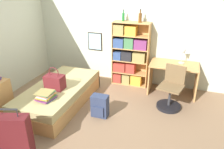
# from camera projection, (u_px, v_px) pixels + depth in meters

# --- Properties ---
(ground_plane) EXTENTS (14.00, 14.00, 0.00)m
(ground_plane) POSITION_uv_depth(u_px,v_px,m) (86.00, 108.00, 4.49)
(ground_plane) COLOR #84664C
(wall_back) EXTENTS (10.00, 0.09, 2.60)m
(wall_back) POSITION_uv_depth(u_px,v_px,m) (111.00, 29.00, 5.39)
(wall_back) COLOR beige
(wall_back) RESTS_ON ground_plane
(bed) EXTENTS (1.02, 2.05, 0.43)m
(bed) POSITION_uv_depth(u_px,v_px,m) (60.00, 94.00, 4.60)
(bed) COLOR tan
(bed) RESTS_ON ground_plane
(handbag) EXTENTS (0.37, 0.24, 0.46)m
(handbag) POSITION_uv_depth(u_px,v_px,m) (55.00, 82.00, 4.33)
(handbag) COLOR maroon
(handbag) RESTS_ON bed
(book_stack_on_bed) EXTENTS (0.32, 0.36, 0.15)m
(book_stack_on_bed) POSITION_uv_depth(u_px,v_px,m) (46.00, 96.00, 3.97)
(book_stack_on_bed) COLOR #334C84
(book_stack_on_bed) RESTS_ON bed
(suitcase) EXTENTS (0.60, 0.36, 0.81)m
(suitcase) POSITION_uv_depth(u_px,v_px,m) (11.00, 136.00, 3.19)
(suitcase) COLOR #5B191E
(suitcase) RESTS_ON ground_plane
(bookcase) EXTENTS (0.87, 0.31, 1.55)m
(bookcase) POSITION_uv_depth(u_px,v_px,m) (129.00, 56.00, 5.28)
(bookcase) COLOR tan
(bookcase) RESTS_ON ground_plane
(bottle_green) EXTENTS (0.06, 0.06, 0.26)m
(bottle_green) POSITION_uv_depth(u_px,v_px,m) (123.00, 17.00, 5.00)
(bottle_green) COLOR #1E6B2D
(bottle_green) RESTS_ON bookcase
(bottle_brown) EXTENTS (0.08, 0.08, 0.29)m
(bottle_brown) POSITION_uv_depth(u_px,v_px,m) (140.00, 17.00, 4.84)
(bottle_brown) COLOR brown
(bottle_brown) RESTS_ON bookcase
(desk) EXTENTS (1.05, 0.65, 0.71)m
(desk) POSITION_uv_depth(u_px,v_px,m) (173.00, 73.00, 4.93)
(desk) COLOR tan
(desk) RESTS_ON ground_plane
(desk_lamp) EXTENTS (0.18, 0.13, 0.39)m
(desk_lamp) POSITION_uv_depth(u_px,v_px,m) (184.00, 53.00, 4.79)
(desk_lamp) COLOR #ADA89E
(desk_lamp) RESTS_ON desk
(desk_chair) EXTENTS (0.55, 0.55, 0.87)m
(desk_chair) POSITION_uv_depth(u_px,v_px,m) (170.00, 95.00, 4.45)
(desk_chair) COLOR black
(desk_chair) RESTS_ON ground_plane
(backpack) EXTENTS (0.32, 0.22, 0.44)m
(backpack) POSITION_uv_depth(u_px,v_px,m) (100.00, 106.00, 4.17)
(backpack) COLOR #2D3856
(backpack) RESTS_ON ground_plane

